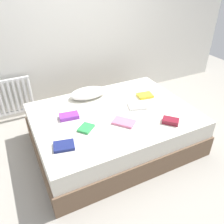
# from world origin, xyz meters

# --- Properties ---
(ground_plane) EXTENTS (8.00, 8.00, 0.00)m
(ground_plane) POSITION_xyz_m (0.00, 0.00, 0.00)
(ground_plane) COLOR #9E998E
(back_wall) EXTENTS (6.00, 0.10, 2.80)m
(back_wall) POSITION_xyz_m (0.00, 1.35, 1.40)
(back_wall) COLOR silver
(back_wall) RESTS_ON ground
(bed) EXTENTS (2.00, 1.50, 0.50)m
(bed) POSITION_xyz_m (0.00, 0.00, 0.25)
(bed) COLOR brown
(bed) RESTS_ON ground
(radiator) EXTENTS (0.61, 0.04, 0.56)m
(radiator) POSITION_xyz_m (-1.10, 1.20, 0.40)
(radiator) COLOR white
(radiator) RESTS_ON ground
(pillow) EXTENTS (0.51, 0.30, 0.12)m
(pillow) POSITION_xyz_m (-0.13, 0.52, 0.56)
(pillow) COLOR white
(pillow) RESTS_ON bed
(textbook_purple) EXTENTS (0.24, 0.16, 0.05)m
(textbook_purple) POSITION_xyz_m (-0.53, 0.14, 0.52)
(textbook_purple) COLOR purple
(textbook_purple) RESTS_ON bed
(textbook_green) EXTENTS (0.22, 0.22, 0.03)m
(textbook_green) POSITION_xyz_m (-0.44, -0.17, 0.51)
(textbook_green) COLOR green
(textbook_green) RESTS_ON bed
(textbook_white) EXTENTS (0.28, 0.25, 0.03)m
(textbook_white) POSITION_xyz_m (0.34, -0.01, 0.51)
(textbook_white) COLOR white
(textbook_white) RESTS_ON bed
(textbook_maroon) EXTENTS (0.22, 0.22, 0.05)m
(textbook_maroon) POSITION_xyz_m (0.49, -0.49, 0.53)
(textbook_maroon) COLOR maroon
(textbook_maroon) RESTS_ON bed
(textbook_pink) EXTENTS (0.28, 0.29, 0.03)m
(textbook_pink) POSITION_xyz_m (0.00, -0.26, 0.51)
(textbook_pink) COLOR pink
(textbook_pink) RESTS_ON bed
(textbook_navy) EXTENTS (0.24, 0.20, 0.03)m
(textbook_navy) POSITION_xyz_m (-0.74, -0.35, 0.52)
(textbook_navy) COLOR navy
(textbook_navy) RESTS_ON bed
(textbook_yellow) EXTENTS (0.23, 0.18, 0.04)m
(textbook_yellow) POSITION_xyz_m (0.58, 0.17, 0.52)
(textbook_yellow) COLOR yellow
(textbook_yellow) RESTS_ON bed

